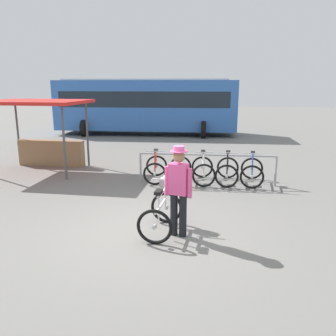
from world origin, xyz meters
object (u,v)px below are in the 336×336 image
Objects in this scene: racked_bike_teal at (179,169)px; market_stall at (43,127)px; person_with_featured_bike at (179,188)px; featured_bicycle at (162,207)px; racked_bike_red at (156,168)px; racked_bike_white at (203,170)px; racked_bike_black at (227,170)px; racked_bike_blue at (252,171)px; bus_distant at (146,103)px.

racked_bike_teal is 4.88m from market_stall.
person_with_featured_bike is (0.67, -3.74, 0.58)m from racked_bike_teal.
racked_bike_teal is 3.59m from featured_bicycle.
racked_bike_red is 3.97m from person_with_featured_bike.
racked_bike_black is at bearing 5.15° from racked_bike_white.
person_with_featured_bike is at bearing -39.16° from market_stall.
market_stall is (-6.82, 0.46, 1.03)m from racked_bike_blue.
bus_distant reaches higher than market_stall.
featured_bicycle is (-1.77, -3.76, 0.12)m from racked_bike_blue.
racked_bike_black is 0.64× the size of person_with_featured_bike.
racked_bike_white is (1.39, 0.13, -0.00)m from racked_bike_red.
racked_bike_teal and racked_bike_blue have the same top height.
racked_bike_blue is at bearing 70.16° from person_with_featured_bike.
racked_bike_red is 0.12× the size of bus_distant.
market_stall is (-4.73, 0.65, 1.03)m from racked_bike_teal.
racked_bike_blue is 0.91× the size of featured_bicycle.
racked_bike_white is at bearing -65.27° from bus_distant.
racked_bike_blue is at bearing -3.90° from market_stall.
featured_bicycle is at bearing -84.85° from racked_bike_teal.
racked_bike_teal is at bearing -69.00° from bus_distant.
person_with_featured_bike is 13.91m from bus_distant.
racked_bike_white is 3.85m from person_with_featured_bike.
person_with_featured_bike reaches higher than racked_bike_black.
bus_distant is at bearing 106.88° from featured_bicycle.
racked_bike_teal is at bearing -174.85° from racked_bike_white.
racked_bike_blue is at bearing -58.32° from bus_distant.
bus_distant is (-4.30, 13.21, 0.79)m from person_with_featured_bike.
racked_bike_red is 1.01× the size of racked_bike_white.
racked_bike_white is 0.12× the size of bus_distant.
racked_bike_black is at bearing 79.43° from person_with_featured_bike.
racked_bike_blue is at bearing 5.15° from racked_bike_black.
person_with_featured_bike reaches higher than featured_bicycle.
market_stall is at bearing 176.10° from racked_bike_blue.
racked_bike_white is at bearing -174.85° from racked_bike_blue.
racked_bike_white is 0.70× the size of person_with_featured_bike.
racked_bike_white is 3.65m from featured_bicycle.
racked_bike_blue is 4.16m from featured_bicycle.
racked_bike_black is at bearing -61.70° from bus_distant.
person_with_featured_bike is (-1.42, -3.93, 0.58)m from racked_bike_blue.
bus_distant reaches higher than featured_bicycle.
bus_distant is (-2.93, 9.52, 1.37)m from racked_bike_red.
racked_bike_teal is at bearing -174.85° from racked_bike_blue.
racked_bike_red is 1.11× the size of racked_bike_black.
racked_bike_teal is 1.06× the size of racked_bike_black.
person_with_featured_bike is at bearing -71.95° from bus_distant.
market_stall is at bearing 172.13° from racked_bike_teal.
racked_bike_red and racked_bike_black have the same top height.
featured_bicycle is at bearing -115.21° from racked_bike_blue.
racked_bike_blue is (1.39, 0.13, 0.00)m from racked_bike_white.
racked_bike_white and racked_bike_blue have the same top height.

